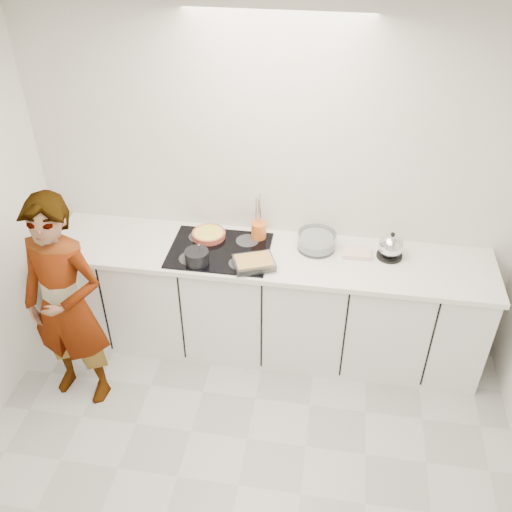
% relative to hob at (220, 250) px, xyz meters
% --- Properties ---
extents(floor, '(3.60, 3.20, 0.00)m').
position_rel_hob_xyz_m(floor, '(0.35, -1.26, -0.92)').
color(floor, '#B2B2B1').
rests_on(floor, ground).
extents(ceiling, '(3.60, 3.20, 0.00)m').
position_rel_hob_xyz_m(ceiling, '(0.35, -1.26, 1.68)').
color(ceiling, white).
rests_on(ceiling, wall_back).
extents(wall_back, '(3.60, 0.00, 2.60)m').
position_rel_hob_xyz_m(wall_back, '(0.35, 0.34, 0.38)').
color(wall_back, silver).
rests_on(wall_back, ground).
extents(base_cabinets, '(3.20, 0.58, 0.87)m').
position_rel_hob_xyz_m(base_cabinets, '(0.35, 0.02, -0.48)').
color(base_cabinets, white).
rests_on(base_cabinets, floor).
extents(countertop, '(3.24, 0.64, 0.04)m').
position_rel_hob_xyz_m(countertop, '(0.35, 0.02, -0.03)').
color(countertop, white).
rests_on(countertop, base_cabinets).
extents(hob, '(0.72, 0.54, 0.01)m').
position_rel_hob_xyz_m(hob, '(0.00, 0.00, 0.00)').
color(hob, black).
rests_on(hob, countertop).
extents(tart_dish, '(0.31, 0.31, 0.04)m').
position_rel_hob_xyz_m(tart_dish, '(-0.11, 0.15, 0.03)').
color(tart_dish, '#A54532').
rests_on(tart_dish, hob).
extents(saucepan, '(0.19, 0.19, 0.16)m').
position_rel_hob_xyz_m(saucepan, '(-0.12, -0.18, 0.05)').
color(saucepan, black).
rests_on(saucepan, hob).
extents(baking_dish, '(0.33, 0.29, 0.05)m').
position_rel_hob_xyz_m(baking_dish, '(0.28, -0.16, 0.04)').
color(baking_dish, silver).
rests_on(baking_dish, hob).
extents(mixing_bowl, '(0.31, 0.31, 0.13)m').
position_rel_hob_xyz_m(mixing_bowl, '(0.69, 0.14, 0.05)').
color(mixing_bowl, silver).
rests_on(mixing_bowl, countertop).
extents(tea_towel, '(0.21, 0.15, 0.03)m').
position_rel_hob_xyz_m(tea_towel, '(0.98, 0.11, 0.01)').
color(tea_towel, white).
rests_on(tea_towel, countertop).
extents(kettle, '(0.20, 0.20, 0.21)m').
position_rel_hob_xyz_m(kettle, '(1.22, 0.12, 0.08)').
color(kettle, black).
rests_on(kettle, countertop).
extents(utensil_crock, '(0.13, 0.13, 0.14)m').
position_rel_hob_xyz_m(utensil_crock, '(0.26, 0.20, 0.06)').
color(utensil_crock, orange).
rests_on(utensil_crock, countertop).
extents(cook, '(0.64, 0.47, 1.64)m').
position_rel_hob_xyz_m(cook, '(-0.92, -0.65, -0.10)').
color(cook, white).
rests_on(cook, floor).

